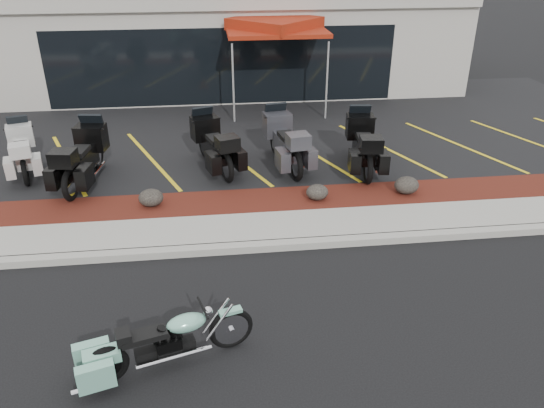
{
  "coord_description": "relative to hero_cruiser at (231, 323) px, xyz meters",
  "views": [
    {
      "loc": [
        -0.54,
        -8.05,
        5.63
      ],
      "look_at": [
        0.58,
        1.2,
        0.85
      ],
      "focal_mm": 35.0,
      "sensor_mm": 36.0,
      "label": 1
    }
  ],
  "objects": [
    {
      "name": "touring_black_rear",
      "position": [
        3.82,
        7.02,
        0.42
      ],
      "size": [
        1.24,
        2.59,
        1.45
      ],
      "primitive_type": null,
      "rotation": [
        0.0,
        0.0,
        1.45
      ],
      "color": "black",
      "rests_on": "upper_lot"
    },
    {
      "name": "ground",
      "position": [
        0.4,
        1.82,
        -0.45
      ],
      "size": [
        90.0,
        90.0,
        0.0
      ],
      "primitive_type": "plane",
      "color": "black",
      "rests_on": "ground"
    },
    {
      "name": "boulder_left",
      "position": [
        -1.56,
        4.62,
        -0.1
      ],
      "size": [
        0.55,
        0.46,
        0.39
      ],
      "primitive_type": "ellipsoid",
      "color": "black",
      "rests_on": "mulch_bed"
    },
    {
      "name": "touring_grey",
      "position": [
        1.61,
        7.42,
        0.43
      ],
      "size": [
        1.35,
        2.63,
        1.46
      ],
      "primitive_type": null,
      "rotation": [
        0.0,
        0.0,
        1.73
      ],
      "color": "#333338",
      "rests_on": "upper_lot"
    },
    {
      "name": "hero_cruiser",
      "position": [
        0.0,
        0.0,
        0.0
      ],
      "size": [
        2.65,
        1.34,
        0.91
      ],
      "primitive_type": null,
      "rotation": [
        0.0,
        0.0,
        0.28
      ],
      "color": "#77BAA1",
      "rests_on": "ground"
    },
    {
      "name": "touring_black_front",
      "position": [
        -3.12,
        6.96,
        0.43
      ],
      "size": [
        1.33,
        2.64,
        1.47
      ],
      "primitive_type": null,
      "rotation": [
        0.0,
        0.0,
        1.42
      ],
      "color": "black",
      "rests_on": "upper_lot"
    },
    {
      "name": "dealership_building",
      "position": [
        0.4,
        16.29,
        1.55
      ],
      "size": [
        18.0,
        8.16,
        4.0
      ],
      "color": "#A8A398",
      "rests_on": "ground"
    },
    {
      "name": "sidewalk",
      "position": [
        0.4,
        3.42,
        -0.38
      ],
      "size": [
        24.0,
        1.2,
        0.15
      ],
      "primitive_type": "cube",
      "color": "gray",
      "rests_on": "ground"
    },
    {
      "name": "curb",
      "position": [
        0.4,
        2.72,
        -0.38
      ],
      "size": [
        24.0,
        0.25,
        0.15
      ],
      "primitive_type": "cube",
      "color": "gray",
      "rests_on": "ground"
    },
    {
      "name": "popup_canopy",
      "position": [
        2.14,
        11.91,
        2.43
      ],
      "size": [
        3.96,
        3.96,
        3.01
      ],
      "rotation": [
        0.0,
        0.0,
        0.26
      ],
      "color": "silver",
      "rests_on": "upper_lot"
    },
    {
      "name": "touring_black_mid",
      "position": [
        -0.34,
        7.42,
        0.41
      ],
      "size": [
        1.64,
        2.62,
        1.42
      ],
      "primitive_type": null,
      "rotation": [
        0.0,
        0.0,
        1.88
      ],
      "color": "black",
      "rests_on": "upper_lot"
    },
    {
      "name": "boulder_right",
      "position": [
        4.34,
        4.56,
        -0.09
      ],
      "size": [
        0.58,
        0.48,
        0.41
      ],
      "primitive_type": "ellipsoid",
      "color": "black",
      "rests_on": "mulch_bed"
    },
    {
      "name": "mulch_bed",
      "position": [
        0.4,
        4.62,
        -0.37
      ],
      "size": [
        24.0,
        1.2,
        0.16
      ],
      "primitive_type": "cube",
      "color": "#330C0B",
      "rests_on": "ground"
    },
    {
      "name": "boulder_mid",
      "position": [
        2.2,
        4.49,
        -0.11
      ],
      "size": [
        0.51,
        0.43,
        0.36
      ],
      "primitive_type": "ellipsoid",
      "color": "black",
      "rests_on": "mulch_bed"
    },
    {
      "name": "traffic_cone",
      "position": [
        -0.34,
        9.9,
        -0.06
      ],
      "size": [
        0.34,
        0.34,
        0.48
      ],
      "primitive_type": "cone",
      "rotation": [
        0.0,
        0.0,
        0.08
      ],
      "color": "#D45E07",
      "rests_on": "upper_lot"
    },
    {
      "name": "touring_white",
      "position": [
        -5.11,
        7.63,
        0.34
      ],
      "size": [
        1.45,
        2.37,
        1.29
      ],
      "primitive_type": null,
      "rotation": [
        0.0,
        0.0,
        1.86
      ],
      "color": "beige",
      "rests_on": "upper_lot"
    },
    {
      "name": "upper_lot",
      "position": [
        0.4,
        10.02,
        -0.38
      ],
      "size": [
        26.0,
        9.6,
        0.15
      ],
      "primitive_type": "cube",
      "color": "black",
      "rests_on": "ground"
    }
  ]
}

